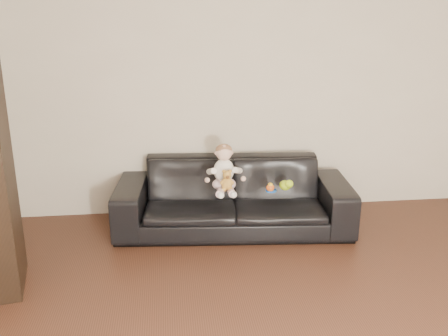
{
  "coord_description": "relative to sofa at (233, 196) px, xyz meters",
  "views": [
    {
      "loc": [
        -0.89,
        -2.26,
        2.06
      ],
      "look_at": [
        -0.37,
        2.14,
        0.65
      ],
      "focal_mm": 40.0,
      "sensor_mm": 36.0,
      "label": 1
    }
  ],
  "objects": [
    {
      "name": "wall_back",
      "position": [
        0.27,
        0.5,
        0.97
      ],
      "size": [
        5.0,
        0.0,
        5.0
      ],
      "primitive_type": "plane",
      "rotation": [
        1.57,
        0.0,
        0.0
      ],
      "color": "beige",
      "rests_on": "ground"
    },
    {
      "name": "sofa",
      "position": [
        0.0,
        0.0,
        0.0
      ],
      "size": [
        2.32,
        1.07,
        0.66
      ],
      "primitive_type": "imported",
      "rotation": [
        0.0,
        0.0,
        -0.09
      ],
      "color": "black",
      "rests_on": "floor"
    },
    {
      "name": "baby",
      "position": [
        -0.1,
        -0.12,
        0.3
      ],
      "size": [
        0.32,
        0.39,
        0.45
      ],
      "rotation": [
        0.0,
        0.0,
        -0.13
      ],
      "color": "silver",
      "rests_on": "sofa"
    },
    {
      "name": "teddy_bear",
      "position": [
        -0.09,
        -0.26,
        0.25
      ],
      "size": [
        0.11,
        0.12,
        0.19
      ],
      "rotation": [
        0.0,
        0.0,
        -0.13
      ],
      "color": "#B78634",
      "rests_on": "sofa"
    },
    {
      "name": "toy_green",
      "position": [
        0.47,
        -0.17,
        0.15
      ],
      "size": [
        0.11,
        0.13,
        0.09
      ],
      "primitive_type": "ellipsoid",
      "rotation": [
        0.0,
        0.0,
        -0.02
      ],
      "color": "#B4E31A",
      "rests_on": "sofa"
    },
    {
      "name": "toy_rattle",
      "position": [
        0.32,
        -0.2,
        0.14
      ],
      "size": [
        0.09,
        0.09,
        0.08
      ],
      "primitive_type": "sphere",
      "rotation": [
        0.0,
        0.0,
        -0.3
      ],
      "color": "#E05B1A",
      "rests_on": "sofa"
    },
    {
      "name": "toy_blue_disc",
      "position": [
        0.33,
        -0.19,
        0.11
      ],
      "size": [
        0.13,
        0.13,
        0.01
      ],
      "primitive_type": "cylinder",
      "rotation": [
        0.0,
        0.0,
        -0.28
      ],
      "color": "blue",
      "rests_on": "sofa"
    }
  ]
}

